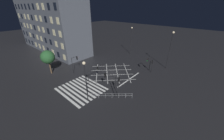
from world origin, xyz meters
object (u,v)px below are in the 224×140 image
at_px(traffic_light_median_south, 94,71).
at_px(street_lamp_east, 171,42).
at_px(traffic_light_sw_cross, 75,61).
at_px(traffic_light_ne_cross, 149,61).
at_px(traffic_light_se_cross, 119,83).
at_px(street_lamp_far, 131,35).
at_px(street_lamp_west, 85,72).
at_px(traffic_light_ne_main, 152,64).
at_px(street_tree_near, 48,57).
at_px(traffic_light_se_main, 110,80).

bearing_deg(traffic_light_median_south, street_lamp_east, -29.74).
xyz_separation_m(traffic_light_sw_cross, traffic_light_median_south, (6.95, 0.37, -0.71)).
xyz_separation_m(traffic_light_ne_cross, street_lamp_east, (2.95, 5.67, 4.29)).
bearing_deg(traffic_light_ne_cross, street_lamp_east, 152.55).
xyz_separation_m(traffic_light_sw_cross, traffic_light_se_cross, (15.01, -0.66, -0.04)).
bearing_deg(traffic_light_median_south, traffic_light_ne_cross, -30.75).
distance_m(traffic_light_median_south, street_lamp_far, 22.27).
bearing_deg(street_lamp_west, traffic_light_ne_cross, 79.90).
bearing_deg(traffic_light_sw_cross, traffic_light_median_south, -86.95).
distance_m(traffic_light_ne_main, street_lamp_west, 19.07).
bearing_deg(street_tree_near, street_lamp_far, 74.84).
xyz_separation_m(traffic_light_sw_cross, street_lamp_east, (17.30, 18.49, 4.27)).
relative_size(street_lamp_west, street_tree_near, 1.25).
relative_size(traffic_light_sw_cross, street_lamp_east, 0.43).
bearing_deg(traffic_light_sw_cross, street_lamp_east, -43.09).
height_order(traffic_light_sw_cross, street_tree_near, street_tree_near).
distance_m(traffic_light_se_cross, street_tree_near, 19.89).
distance_m(traffic_light_ne_main, traffic_light_se_cross, 13.86).
bearing_deg(traffic_light_median_south, street_tree_near, 114.28).
height_order(traffic_light_ne_cross, street_lamp_far, street_lamp_far).
bearing_deg(traffic_light_median_south, traffic_light_ne_main, -32.81).
xyz_separation_m(street_lamp_far, street_tree_near, (-7.20, -26.57, -2.28)).
xyz_separation_m(traffic_light_se_main, street_lamp_east, (4.13, 19.65, 4.14)).
relative_size(traffic_light_ne_cross, street_lamp_far, 0.46).
bearing_deg(street_lamp_west, traffic_light_median_south, 127.27).
height_order(street_lamp_east, street_lamp_west, street_lamp_east).
distance_m(traffic_light_se_main, street_lamp_east, 20.50).
xyz_separation_m(traffic_light_ne_main, street_lamp_far, (-12.41, 8.64, 4.30)).
height_order(traffic_light_ne_cross, street_tree_near, street_tree_near).
height_order(traffic_light_se_cross, street_lamp_west, street_lamp_west).
bearing_deg(street_tree_near, traffic_light_sw_cross, 47.17).
distance_m(street_lamp_far, street_tree_near, 27.62).
distance_m(traffic_light_sw_cross, street_lamp_east, 25.68).
relative_size(traffic_light_ne_main, street_lamp_far, 0.37).
relative_size(traffic_light_sw_cross, street_lamp_west, 0.57).
xyz_separation_m(traffic_light_se_main, street_lamp_far, (-10.37, 22.98, 3.48)).
bearing_deg(traffic_light_ne_cross, traffic_light_ne_main, 112.90).
height_order(traffic_light_ne_cross, traffic_light_sw_cross, traffic_light_sw_cross).
bearing_deg(street_lamp_west, street_lamp_east, 75.43).
distance_m(traffic_light_median_south, street_lamp_west, 7.70).
bearing_deg(street_lamp_east, traffic_light_ne_cross, -117.45).
xyz_separation_m(traffic_light_se_main, traffic_light_median_south, (-6.22, 1.53, -0.84)).
relative_size(traffic_light_se_main, traffic_light_se_cross, 1.02).
bearing_deg(street_lamp_east, traffic_light_median_south, -119.74).
xyz_separation_m(traffic_light_ne_cross, street_lamp_far, (-11.56, 9.00, 3.63)).
distance_m(traffic_light_se_main, traffic_light_se_cross, 1.92).
distance_m(traffic_light_ne_main, traffic_light_se_main, 14.50).
bearing_deg(street_lamp_west, street_lamp_far, 107.21).
xyz_separation_m(traffic_light_ne_cross, street_tree_near, (-18.76, -17.57, 1.36)).
bearing_deg(traffic_light_se_cross, street_tree_near, 101.89).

